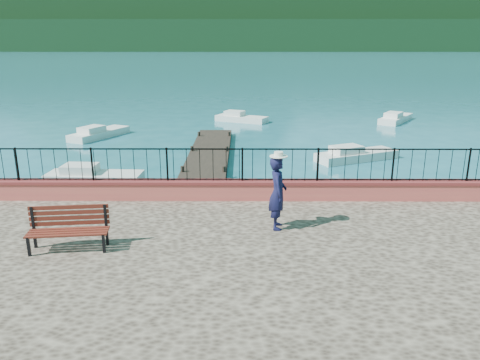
{
  "coord_description": "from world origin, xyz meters",
  "views": [
    {
      "loc": [
        -0.3,
        -9.51,
        5.71
      ],
      "look_at": [
        -0.36,
        2.0,
        2.3
      ],
      "focal_mm": 35.0,
      "sensor_mm": 36.0,
      "label": 1
    }
  ],
  "objects_px": {
    "park_bench": "(69,237)",
    "person": "(278,193)",
    "boat_5": "(396,116)",
    "boat_3": "(99,131)",
    "boat_2": "(357,152)",
    "boat_4": "(242,116)",
    "boat_0": "(94,173)"
  },
  "relations": [
    {
      "from": "park_bench",
      "to": "person",
      "type": "bearing_deg",
      "value": 9.09
    },
    {
      "from": "boat_5",
      "to": "boat_3",
      "type": "bearing_deg",
      "value": 140.42
    },
    {
      "from": "park_bench",
      "to": "boat_5",
      "type": "xyz_separation_m",
      "value": [
        15.27,
        24.91,
        -1.1
      ]
    },
    {
      "from": "park_bench",
      "to": "boat_3",
      "type": "relative_size",
      "value": 0.43
    },
    {
      "from": "person",
      "to": "boat_5",
      "type": "xyz_separation_m",
      "value": [
        10.5,
        23.59,
        -1.72
      ]
    },
    {
      "from": "park_bench",
      "to": "boat_2",
      "type": "bearing_deg",
      "value": 47.52
    },
    {
      "from": "boat_3",
      "to": "boat_4",
      "type": "relative_size",
      "value": 1.1
    },
    {
      "from": "boat_0",
      "to": "boat_2",
      "type": "distance_m",
      "value": 12.61
    },
    {
      "from": "park_bench",
      "to": "person",
      "type": "distance_m",
      "value": 4.99
    },
    {
      "from": "boat_4",
      "to": "park_bench",
      "type": "bearing_deg",
      "value": -73.4
    },
    {
      "from": "park_bench",
      "to": "boat_2",
      "type": "relative_size",
      "value": 0.42
    },
    {
      "from": "person",
      "to": "boat_4",
      "type": "height_order",
      "value": "person"
    },
    {
      "from": "boat_3",
      "to": "person",
      "type": "bearing_deg",
      "value": -124.75
    },
    {
      "from": "boat_3",
      "to": "park_bench",
      "type": "bearing_deg",
      "value": -138.97
    },
    {
      "from": "boat_0",
      "to": "boat_3",
      "type": "height_order",
      "value": "same"
    },
    {
      "from": "park_bench",
      "to": "person",
      "type": "relative_size",
      "value": 0.98
    },
    {
      "from": "park_bench",
      "to": "boat_2",
      "type": "height_order",
      "value": "park_bench"
    },
    {
      "from": "boat_3",
      "to": "boat_4",
      "type": "xyz_separation_m",
      "value": [
        8.82,
        5.95,
        0.0
      ]
    },
    {
      "from": "boat_5",
      "to": "park_bench",
      "type": "bearing_deg",
      "value": -177.53
    },
    {
      "from": "boat_4",
      "to": "boat_5",
      "type": "xyz_separation_m",
      "value": [
        11.44,
        0.03,
        0.0
      ]
    },
    {
      "from": "person",
      "to": "boat_5",
      "type": "distance_m",
      "value": 25.88
    },
    {
      "from": "park_bench",
      "to": "boat_2",
      "type": "xyz_separation_m",
      "value": [
        9.63,
        13.18,
        -1.1
      ]
    },
    {
      "from": "boat_3",
      "to": "boat_0",
      "type": "bearing_deg",
      "value": -138.47
    },
    {
      "from": "boat_0",
      "to": "boat_5",
      "type": "height_order",
      "value": "same"
    },
    {
      "from": "boat_3",
      "to": "boat_4",
      "type": "bearing_deg",
      "value": -29.72
    },
    {
      "from": "person",
      "to": "boat_3",
      "type": "distance_m",
      "value": 20.21
    },
    {
      "from": "boat_2",
      "to": "boat_0",
      "type": "bearing_deg",
      "value": 173.8
    },
    {
      "from": "boat_2",
      "to": "boat_4",
      "type": "relative_size",
      "value": 1.11
    },
    {
      "from": "boat_2",
      "to": "boat_3",
      "type": "bearing_deg",
      "value": 133.79
    },
    {
      "from": "person",
      "to": "boat_0",
      "type": "relative_size",
      "value": 0.47
    },
    {
      "from": "person",
      "to": "boat_0",
      "type": "height_order",
      "value": "person"
    },
    {
      "from": "boat_3",
      "to": "boat_5",
      "type": "distance_m",
      "value": 21.13
    }
  ]
}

